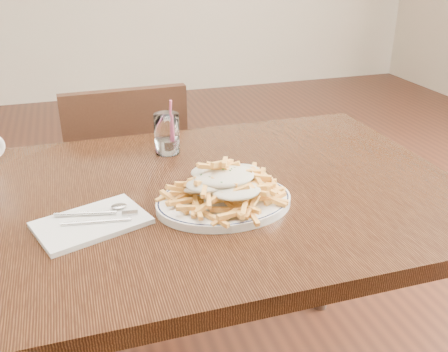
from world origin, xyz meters
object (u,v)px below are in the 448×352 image
object	(u,v)px
fries_plate	(224,202)
water_glass	(167,136)
chair_far	(128,184)
table	(200,220)
loaded_fries	(224,181)

from	to	relation	value
fries_plate	water_glass	size ratio (longest dim) A/B	2.05
chair_far	fries_plate	world-z (taller)	chair_far
chair_far	water_glass	world-z (taller)	water_glass
table	fries_plate	bearing A→B (deg)	-71.70
chair_far	fries_plate	distance (m)	0.79
table	fries_plate	distance (m)	0.13
chair_far	table	bearing A→B (deg)	-81.14
loaded_fries	fries_plate	bearing A→B (deg)	0.00
table	fries_plate	size ratio (longest dim) A/B	4.04
chair_far	loaded_fries	distance (m)	0.81
water_glass	loaded_fries	bearing A→B (deg)	-80.79
loaded_fries	water_glass	xyz separation A→B (m)	(-0.05, 0.33, -0.01)
fries_plate	water_glass	bearing A→B (deg)	99.21
chair_far	fries_plate	size ratio (longest dim) A/B	2.86
chair_far	water_glass	xyz separation A→B (m)	(0.08, -0.40, 0.32)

